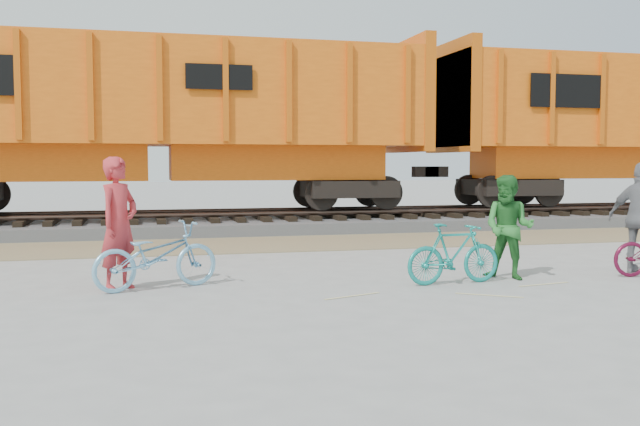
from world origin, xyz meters
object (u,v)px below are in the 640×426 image
Objects in this scene: bicycle_teal at (454,254)px; person_solo at (119,223)px; person_man at (509,227)px; hopper_car_center at (158,115)px; bicycle_blue at (156,256)px.

person_solo is at bearing 76.41° from bicycle_teal.
bicycle_teal is 1.08m from person_man.
hopper_car_center is 7.48× the size of person_solo.
person_solo is (-0.50, 0.10, 0.46)m from bicycle_blue.
bicycle_blue is at bearing 76.70° from bicycle_teal.
person_man is (1.00, 0.20, 0.35)m from bicycle_teal.
bicycle_blue is 1.13× the size of person_man.
person_solo is (-4.76, 0.74, 0.48)m from bicycle_teal.
person_solo is 5.79m from person_man.
hopper_car_center is 10.55m from person_man.
hopper_car_center is at bearing -20.83° from bicycle_blue.
bicycle_blue is at bearing -140.87° from person_man.
person_man is (4.99, -9.03, -2.21)m from hopper_car_center.
person_solo is at bearing 59.66° from bicycle_blue.
hopper_car_center is 8.74× the size of person_man.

